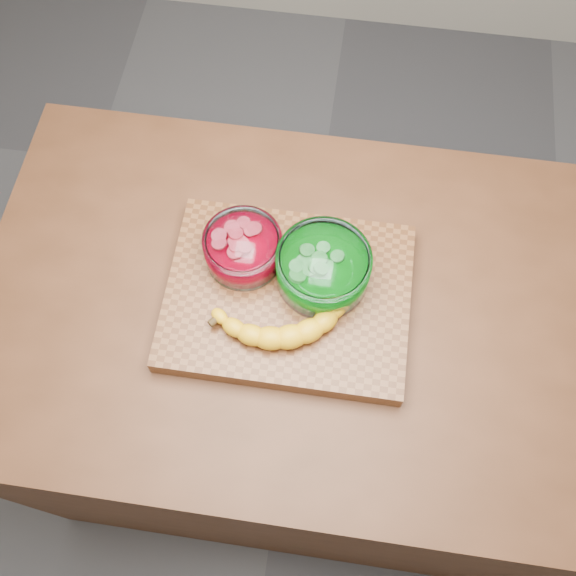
# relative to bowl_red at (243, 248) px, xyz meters

# --- Properties ---
(ground) EXTENTS (3.50, 3.50, 0.00)m
(ground) POSITION_rel_bowl_red_xyz_m (0.09, -0.06, -0.97)
(ground) COLOR #4F4E53
(ground) RESTS_ON ground
(counter) EXTENTS (1.20, 0.80, 0.90)m
(counter) POSITION_rel_bowl_red_xyz_m (0.09, -0.06, -0.52)
(counter) COLOR #4E2B17
(counter) RESTS_ON ground
(cutting_board) EXTENTS (0.45, 0.35, 0.04)m
(cutting_board) POSITION_rel_bowl_red_xyz_m (0.09, -0.06, -0.05)
(cutting_board) COLOR brown
(cutting_board) RESTS_ON counter
(bowl_red) EXTENTS (0.15, 0.15, 0.07)m
(bowl_red) POSITION_rel_bowl_red_xyz_m (0.00, 0.00, 0.00)
(bowl_red) COLOR white
(bowl_red) RESTS_ON cutting_board
(bowl_green) EXTENTS (0.17, 0.17, 0.08)m
(bowl_green) POSITION_rel_bowl_red_xyz_m (0.15, -0.02, 0.01)
(bowl_green) COLOR white
(bowl_green) RESTS_ON cutting_board
(banana) EXTENTS (0.28, 0.17, 0.04)m
(banana) POSITION_rel_bowl_red_xyz_m (0.09, -0.11, -0.01)
(banana) COLOR gold
(banana) RESTS_ON cutting_board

